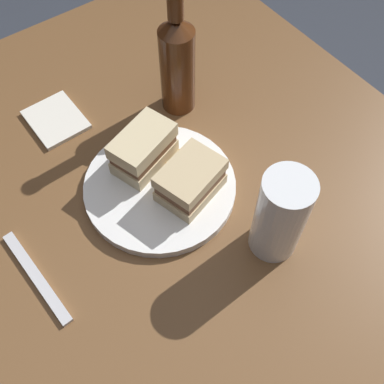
{
  "coord_description": "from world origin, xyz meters",
  "views": [
    {
      "loc": [
        0.26,
        -0.26,
        1.39
      ],
      "look_at": [
        -0.05,
        -0.03,
        0.78
      ],
      "focal_mm": 42.46,
      "sensor_mm": 36.0,
      "label": 1
    }
  ],
  "objects_px": {
    "plate": "(160,186)",
    "pint_glass": "(279,220)",
    "cider_bottle": "(177,61)",
    "sandwich_half_left": "(190,180)",
    "napkin": "(56,120)",
    "fork": "(36,277)",
    "sandwich_half_right": "(143,149)"
  },
  "relations": [
    {
      "from": "plate",
      "to": "pint_glass",
      "type": "height_order",
      "value": "pint_glass"
    },
    {
      "from": "pint_glass",
      "to": "fork",
      "type": "bearing_deg",
      "value": -116.6
    },
    {
      "from": "plate",
      "to": "napkin",
      "type": "height_order",
      "value": "plate"
    },
    {
      "from": "pint_glass",
      "to": "sandwich_half_left",
      "type": "bearing_deg",
      "value": -159.27
    },
    {
      "from": "cider_bottle",
      "to": "napkin",
      "type": "bearing_deg",
      "value": -115.23
    },
    {
      "from": "napkin",
      "to": "sandwich_half_right",
      "type": "bearing_deg",
      "value": 22.54
    },
    {
      "from": "sandwich_half_left",
      "to": "plate",
      "type": "bearing_deg",
      "value": -141.6
    },
    {
      "from": "sandwich_half_left",
      "to": "pint_glass",
      "type": "relative_size",
      "value": 0.72
    },
    {
      "from": "napkin",
      "to": "fork",
      "type": "relative_size",
      "value": 0.61
    },
    {
      "from": "sandwich_half_left",
      "to": "napkin",
      "type": "bearing_deg",
      "value": -159.56
    },
    {
      "from": "pint_glass",
      "to": "cider_bottle",
      "type": "distance_m",
      "value": 0.33
    },
    {
      "from": "plate",
      "to": "sandwich_half_right",
      "type": "height_order",
      "value": "sandwich_half_right"
    },
    {
      "from": "napkin",
      "to": "plate",
      "type": "bearing_deg",
      "value": 16.7
    },
    {
      "from": "fork",
      "to": "sandwich_half_right",
      "type": "bearing_deg",
      "value": 103.24
    },
    {
      "from": "cider_bottle",
      "to": "sandwich_half_right",
      "type": "bearing_deg",
      "value": -56.26
    },
    {
      "from": "cider_bottle",
      "to": "fork",
      "type": "height_order",
      "value": "cider_bottle"
    },
    {
      "from": "plate",
      "to": "fork",
      "type": "distance_m",
      "value": 0.24
    },
    {
      "from": "pint_glass",
      "to": "fork",
      "type": "distance_m",
      "value": 0.37
    },
    {
      "from": "fork",
      "to": "pint_glass",
      "type": "bearing_deg",
      "value": 59.67
    },
    {
      "from": "cider_bottle",
      "to": "plate",
      "type": "bearing_deg",
      "value": -44.38
    },
    {
      "from": "pint_glass",
      "to": "fork",
      "type": "xyz_separation_m",
      "value": [
        -0.16,
        -0.32,
        -0.07
      ]
    },
    {
      "from": "sandwich_half_left",
      "to": "cider_bottle",
      "type": "height_order",
      "value": "cider_bottle"
    },
    {
      "from": "sandwich_half_left",
      "to": "pint_glass",
      "type": "bearing_deg",
      "value": 20.73
    },
    {
      "from": "sandwich_half_left",
      "to": "napkin",
      "type": "distance_m",
      "value": 0.3
    },
    {
      "from": "plate",
      "to": "pint_glass",
      "type": "distance_m",
      "value": 0.21
    },
    {
      "from": "sandwich_half_left",
      "to": "sandwich_half_right",
      "type": "relative_size",
      "value": 0.97
    },
    {
      "from": "cider_bottle",
      "to": "pint_glass",
      "type": "bearing_deg",
      "value": -8.9
    },
    {
      "from": "plate",
      "to": "sandwich_half_left",
      "type": "height_order",
      "value": "sandwich_half_left"
    },
    {
      "from": "plate",
      "to": "napkin",
      "type": "relative_size",
      "value": 2.29
    },
    {
      "from": "plate",
      "to": "sandwich_half_left",
      "type": "relative_size",
      "value": 2.15
    },
    {
      "from": "pint_glass",
      "to": "fork",
      "type": "height_order",
      "value": "pint_glass"
    },
    {
      "from": "napkin",
      "to": "pint_glass",
      "type": "bearing_deg",
      "value": 20.54
    }
  ]
}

